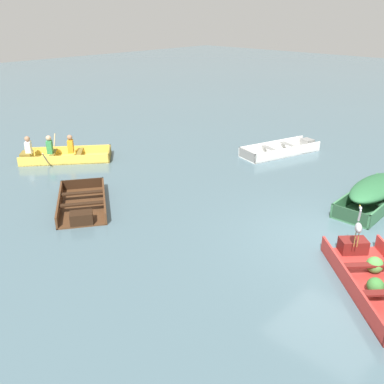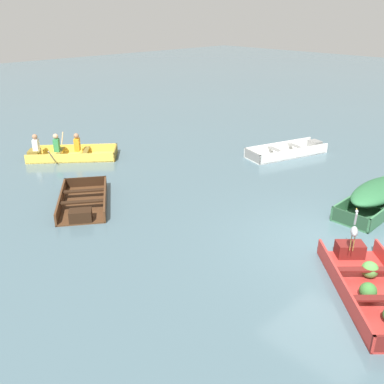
{
  "view_description": "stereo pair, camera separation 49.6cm",
  "coord_description": "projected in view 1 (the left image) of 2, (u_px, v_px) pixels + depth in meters",
  "views": [
    {
      "loc": [
        -8.47,
        -3.37,
        4.9
      ],
      "look_at": [
        -0.83,
        3.93,
        0.35
      ],
      "focal_mm": 40.0,
      "sensor_mm": 36.0,
      "label": 1
    },
    {
      "loc": [
        -8.12,
        -3.72,
        4.9
      ],
      "look_at": [
        -0.83,
        3.93,
        0.35
      ],
      "focal_mm": 40.0,
      "sensor_mm": 36.0,
      "label": 2
    }
  ],
  "objects": [
    {
      "name": "skiff_white_near_moored",
      "position": [
        283.0,
        150.0,
        15.68
      ],
      "size": [
        3.18,
        1.77,
        0.35
      ],
      "color": "white",
      "rests_on": "ground"
    },
    {
      "name": "skiff_dark_varnish_mid_moored",
      "position": [
        82.0,
        205.0,
        11.33
      ],
      "size": [
        2.39,
        2.73,
        0.32
      ],
      "color": "#4C2D19",
      "rests_on": "ground"
    },
    {
      "name": "rowboat_yellow_with_crew",
      "position": [
        60.0,
        154.0,
        14.95
      ],
      "size": [
        3.09,
        2.82,
        0.89
      ],
      "color": "#E5BC47",
      "rests_on": "ground"
    },
    {
      "name": "ground_plane",
      "position": [
        342.0,
        243.0,
        9.7
      ],
      "size": [
        80.0,
        80.0,
        0.0
      ],
      "primitive_type": "plane",
      "color": "#47606B"
    },
    {
      "name": "dinghy_red_foreground",
      "position": [
        378.0,
        281.0,
        8.13
      ],
      "size": [
        2.96,
        3.03,
        0.37
      ],
      "color": "#AD2D28",
      "rests_on": "ground"
    },
    {
      "name": "skiff_green_far_moored",
      "position": [
        375.0,
        190.0,
        11.45
      ],
      "size": [
        3.04,
        1.06,
        0.71
      ],
      "color": "#387047",
      "rests_on": "ground"
    },
    {
      "name": "heron_on_dinghy",
      "position": [
        359.0,
        226.0,
        8.66
      ],
      "size": [
        0.43,
        0.29,
        0.84
      ],
      "color": "olive",
      "rests_on": "dinghy_red_foreground"
    }
  ]
}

